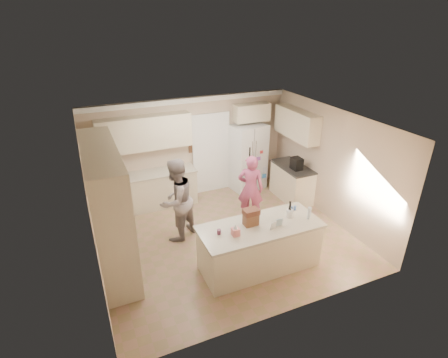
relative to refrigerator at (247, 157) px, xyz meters
name	(u,v)px	position (x,y,z in m)	size (l,w,h in m)	color
floor	(226,238)	(-1.52, -2.05, -0.91)	(5.20, 4.60, 0.02)	#967058
ceiling	(227,121)	(-1.52, -2.05, 1.71)	(5.20, 4.60, 0.02)	white
wall_back	(190,148)	(-1.52, 0.26, 0.40)	(5.20, 0.02, 2.60)	#C5AC92
wall_front	(289,248)	(-1.52, -4.36, 0.40)	(5.20, 0.02, 2.60)	#C5AC92
wall_left	(90,211)	(-4.13, -2.05, 0.40)	(0.02, 4.60, 2.60)	#C5AC92
wall_right	(331,164)	(1.09, -2.05, 0.40)	(0.02, 4.60, 2.60)	#C5AC92
crown_back	(189,100)	(-1.52, 0.21, 1.63)	(5.20, 0.08, 0.12)	white
pantry_bank	(108,208)	(-3.82, -1.85, 0.28)	(0.60, 2.60, 2.35)	beige
back_base_cab	(152,191)	(-2.67, -0.05, -0.46)	(2.20, 0.60, 0.88)	beige
back_countertop	(150,174)	(-2.67, -0.06, 0.00)	(2.24, 0.63, 0.04)	beige
back_upper_cab	(145,133)	(-2.67, 0.08, 1.00)	(2.20, 0.35, 0.80)	beige
doorway_opening	(211,154)	(-0.97, 0.23, 0.15)	(0.90, 0.06, 2.10)	black
doorway_casing	(211,155)	(-0.97, 0.20, 0.15)	(1.02, 0.03, 2.22)	white
wall_frame_upper	(191,139)	(-1.50, 0.22, 0.65)	(0.15, 0.02, 0.20)	brown
wall_frame_lower	(192,149)	(-1.50, 0.22, 0.38)	(0.15, 0.02, 0.20)	brown
refrigerator	(247,157)	(0.00, 0.00, 0.00)	(0.90, 0.70, 1.80)	white
fridge_seam	(253,162)	(0.00, -0.35, 0.00)	(0.01, 0.02, 1.78)	gray
fridge_dispenser	(246,154)	(-0.22, -0.37, 0.25)	(0.22, 0.03, 0.35)	black
fridge_handle_l	(252,157)	(-0.05, -0.37, 0.15)	(0.02, 0.02, 0.85)	silver
fridge_handle_r	(256,156)	(0.05, -0.37, 0.15)	(0.02, 0.02, 0.85)	silver
over_fridge_cab	(252,112)	(0.13, 0.08, 1.20)	(0.95, 0.35, 0.45)	beige
right_base_cab	(292,183)	(0.78, -1.05, -0.46)	(0.60, 1.20, 0.88)	beige
right_countertop	(293,167)	(0.77, -1.05, 0.00)	(0.63, 1.24, 0.04)	#2D2B28
right_upper_cab	(297,124)	(0.90, -0.85, 1.05)	(0.35, 1.50, 0.70)	beige
coffee_maker	(297,164)	(0.73, -1.25, 0.17)	(0.22, 0.28, 0.30)	black
island_base	(259,247)	(-1.32, -3.15, -0.46)	(2.20, 0.90, 0.88)	beige
island_top	(260,227)	(-1.32, -3.15, 0.00)	(2.28, 0.96, 0.05)	beige
utensil_crock	(290,213)	(-0.67, -3.10, 0.10)	(0.13, 0.13, 0.15)	white
tissue_box	(236,232)	(-1.87, -3.25, 0.10)	(0.13, 0.13, 0.14)	#EF7F7C
tissue_plume	(236,226)	(-1.87, -3.25, 0.20)	(0.08, 0.08, 0.08)	white
dollhouse_body	(251,219)	(-1.47, -3.05, 0.14)	(0.26, 0.18, 0.22)	brown
dollhouse_roof	(251,212)	(-1.47, -3.05, 0.30)	(0.28, 0.20, 0.10)	#592D1E
jam_jar	(219,232)	(-2.12, -3.10, 0.07)	(0.07, 0.07, 0.09)	#59263F
greeting_card_a	(273,225)	(-1.17, -3.35, 0.11)	(0.12, 0.01, 0.16)	white
greeting_card_b	(279,222)	(-1.02, -3.30, 0.11)	(0.12, 0.01, 0.16)	silver
water_bottle	(309,213)	(-0.37, -3.30, 0.14)	(0.07, 0.07, 0.24)	silver
shaker_salt	(292,209)	(-0.50, -2.93, 0.07)	(0.05, 0.05, 0.09)	#4A6DB2
shaker_pepper	(295,208)	(-0.43, -2.93, 0.07)	(0.05, 0.05, 0.09)	#4A6DB2
teen_boy	(176,200)	(-2.46, -1.59, 0.01)	(0.88, 0.69, 1.81)	gray
teen_girl	(250,189)	(-0.70, -1.55, -0.09)	(0.59, 0.39, 1.62)	#C64F79
fridge_magnets	(254,162)	(0.00, -0.36, 0.00)	(0.76, 0.02, 1.44)	tan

